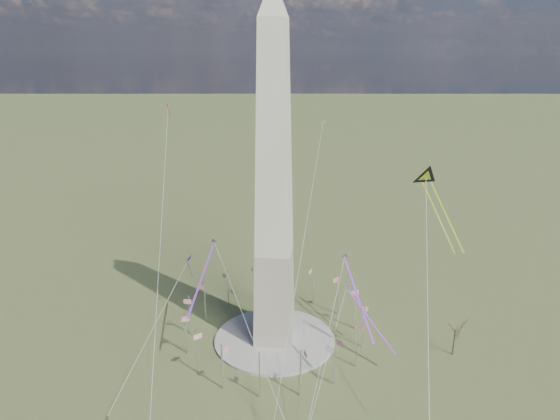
# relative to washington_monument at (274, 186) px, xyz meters

# --- Properties ---
(ground) EXTENTS (2000.00, 2000.00, 0.00)m
(ground) POSITION_rel_washington_monument_xyz_m (0.00, 0.00, -47.95)
(ground) COLOR #45582C
(ground) RESTS_ON ground
(plaza) EXTENTS (36.00, 36.00, 0.80)m
(plaza) POSITION_rel_washington_monument_xyz_m (0.00, 0.00, -47.55)
(plaza) COLOR #A6A198
(plaza) RESTS_ON ground
(washington_monument) EXTENTS (15.56, 15.56, 100.00)m
(washington_monument) POSITION_rel_washington_monument_xyz_m (0.00, 0.00, 0.00)
(washington_monument) COLOR #AFA393
(washington_monument) RESTS_ON plaza
(flagpole_ring) EXTENTS (54.40, 54.40, 13.00)m
(flagpole_ring) POSITION_rel_washington_monument_xyz_m (-0.00, -0.00, -40.68)
(flagpole_ring) COLOR silver
(flagpole_ring) RESTS_ON ground
(tree_near) EXTENTS (6.92, 6.92, 12.12)m
(tree_near) POSITION_rel_washington_monument_xyz_m (51.60, -0.49, -39.32)
(tree_near) COLOR #49392C
(tree_near) RESTS_ON ground
(person_west) EXTENTS (0.87, 0.75, 1.54)m
(person_west) POSITION_rel_washington_monument_xyz_m (-33.86, -39.30, -47.18)
(person_west) COLOR gray
(person_west) RESTS_ON ground
(kite_delta_black) EXTENTS (12.14, 21.76, 17.81)m
(kite_delta_black) POSITION_rel_washington_monument_xyz_m (40.80, 2.96, 2.13)
(kite_delta_black) COLOR black
(kite_delta_black) RESTS_ON ground
(kite_diamond_purple) EXTENTS (1.53, 2.78, 8.68)m
(kite_diamond_purple) POSITION_rel_washington_monument_xyz_m (-28.61, 10.31, -28.34)
(kite_diamond_purple) COLOR navy
(kite_diamond_purple) RESTS_ON ground
(kite_streamer_left) EXTENTS (8.79, 20.52, 14.74)m
(kite_streamer_left) POSITION_rel_washington_monument_xyz_m (22.46, -12.93, -21.84)
(kite_streamer_left) COLOR red
(kite_streamer_left) RESTS_ON ground
(kite_streamer_mid) EXTENTS (3.47, 21.82, 14.98)m
(kite_streamer_mid) POSITION_rel_washington_monument_xyz_m (-19.26, -3.74, -23.42)
(kite_streamer_mid) COLOR red
(kite_streamer_mid) RESTS_ON ground
(kite_streamer_right) EXTENTS (14.65, 14.80, 13.48)m
(kite_streamer_right) POSITION_rel_washington_monument_xyz_m (25.71, -2.91, -34.41)
(kite_streamer_right) COLOR red
(kite_streamer_right) RESTS_ON ground
(kite_small_red) EXTENTS (1.36, 2.09, 5.12)m
(kite_small_red) POSITION_rel_washington_monument_xyz_m (-39.66, 31.29, 17.78)
(kite_small_red) COLOR red
(kite_small_red) RESTS_ON ground
(kite_small_white) EXTENTS (1.36, 2.10, 4.58)m
(kite_small_white) POSITION_rel_washington_monument_xyz_m (10.58, 47.62, 10.41)
(kite_small_white) COLOR white
(kite_small_white) RESTS_ON ground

